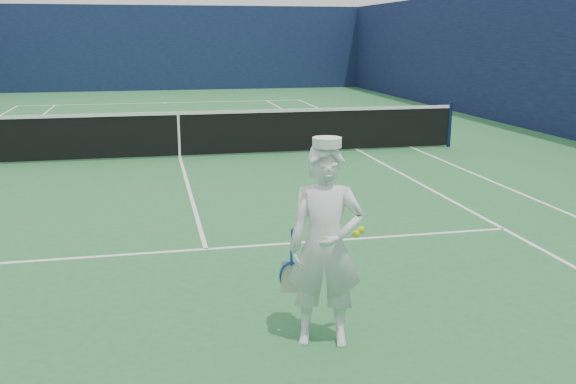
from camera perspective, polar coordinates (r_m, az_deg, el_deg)
The scene contains 5 objects.
ground at distance 14.34m, azimuth -9.59°, elevation 3.07°, with size 80.00×80.00×0.00m, color #286936.
court_markings at distance 14.34m, azimuth -9.59°, elevation 3.08°, with size 11.03×23.83×0.01m.
windscreen_fence at distance 14.11m, azimuth -9.92°, elevation 11.07°, with size 20.12×36.12×4.00m.
tennis_net at distance 14.25m, azimuth -9.68°, elevation 5.26°, with size 12.88×0.09×1.07m.
tennis_player at distance 5.46m, azimuth 3.34°, elevation -4.80°, with size 0.74×0.64×1.81m.
Camera 1 is at (-0.61, -14.09, 2.62)m, focal length 40.00 mm.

